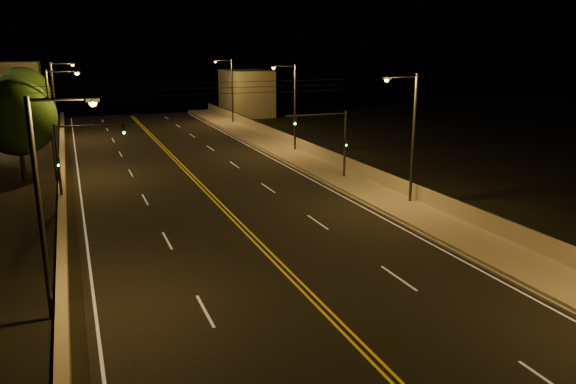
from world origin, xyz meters
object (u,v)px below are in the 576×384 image
object	(u,v)px
streetlight_4	(46,194)
traffic_signal_right	(333,137)
traffic_signal_left	(75,153)
streetlight_3	(230,87)
streetlight_1	(410,131)
tree_0	(17,118)
streetlight_6	(57,96)
tree_2	(7,100)
tree_3	(23,93)
streetlight_2	(292,102)
streetlight_5	(55,118)

from	to	relation	value
streetlight_4	traffic_signal_right	bearing A→B (deg)	40.11
traffic_signal_right	traffic_signal_left	xyz separation A→B (m)	(-18.66, 0.00, 0.00)
traffic_signal_left	streetlight_3	bearing A→B (deg)	59.82
streetlight_1	tree_0	size ratio (longest dim) A/B	1.09
streetlight_6	traffic_signal_right	bearing A→B (deg)	-55.25
streetlight_6	tree_2	bearing A→B (deg)	-162.61
streetlight_1	streetlight_4	size ratio (longest dim) A/B	1.00
tree_3	traffic_signal_left	bearing A→B (deg)	-81.68
tree_3	streetlight_3	bearing A→B (deg)	5.21
streetlight_6	streetlight_4	bearing A→B (deg)	-90.00
streetlight_3	tree_3	xyz separation A→B (m)	(-24.99, -2.28, 0.06)
streetlight_3	streetlight_2	bearing A→B (deg)	-90.00
streetlight_2	traffic_signal_left	bearing A→B (deg)	-148.51
streetlight_2	streetlight_4	distance (m)	36.13
streetlight_3	traffic_signal_left	world-z (taller)	streetlight_3
streetlight_5	tree_2	distance (m)	19.91
streetlight_1	streetlight_3	size ratio (longest dim) A/B	1.00
streetlight_3	streetlight_1	bearing A→B (deg)	-90.00
streetlight_1	streetlight_5	bearing A→B (deg)	143.50
tree_2	streetlight_5	bearing A→B (deg)	-75.96
streetlight_2	traffic_signal_right	bearing A→B (deg)	-97.25
streetlight_6	traffic_signal_left	size ratio (longest dim) A/B	1.57
streetlight_1	traffic_signal_left	distance (m)	21.84
streetlight_5	streetlight_6	xyz separation A→B (m)	(0.00, 20.83, 0.00)
streetlight_4	traffic_signal_right	size ratio (longest dim) A/B	1.57
streetlight_2	streetlight_6	size ratio (longest dim) A/B	1.00
streetlight_1	streetlight_3	bearing A→B (deg)	90.00
traffic_signal_left	tree_2	distance (m)	27.77
streetlight_4	tree_0	world-z (taller)	streetlight_4
tree_0	tree_3	distance (m)	23.75
streetlight_3	tree_2	distance (m)	27.35
streetlight_1	streetlight_2	size ratio (longest dim) A/B	1.00
streetlight_4	streetlight_6	xyz separation A→B (m)	(0.00, 45.30, 0.00)
streetlight_1	streetlight_5	size ratio (longest dim) A/B	1.00
tree_2	tree_3	bearing A→B (deg)	76.99
streetlight_2	tree_0	size ratio (longest dim) A/B	1.09
streetlight_3	streetlight_6	xyz separation A→B (m)	(-21.41, -6.20, 0.00)
streetlight_2	tree_0	bearing A→B (deg)	-171.46
streetlight_1	streetlight_4	xyz separation A→B (m)	(-21.41, -8.62, 0.00)
streetlight_1	tree_2	size ratio (longest dim) A/B	1.13
streetlight_6	tree_0	world-z (taller)	streetlight_6
streetlight_2	tree_0	world-z (taller)	streetlight_2
traffic_signal_right	tree_0	distance (m)	24.20
traffic_signal_right	tree_2	size ratio (longest dim) A/B	0.72
streetlight_3	streetlight_5	size ratio (longest dim) A/B	1.00
streetlight_5	traffic_signal_right	xyz separation A→B (m)	(19.84, -7.76, -1.47)
streetlight_1	traffic_signal_left	bearing A→B (deg)	158.22
streetlight_2	traffic_signal_right	size ratio (longest dim) A/B	1.57
streetlight_4	traffic_signal_left	bearing A→B (deg)	85.97
streetlight_3	streetlight_4	xyz separation A→B (m)	(-21.41, -51.50, 0.00)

